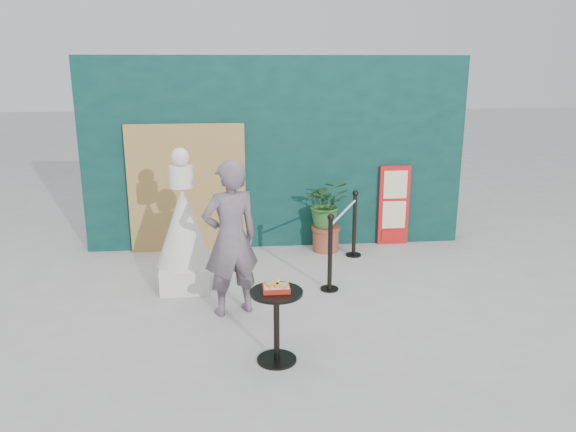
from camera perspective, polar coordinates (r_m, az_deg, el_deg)
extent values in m
plane|color=#ADAAA5|center=(6.39, 1.07, -11.56)|extent=(60.00, 60.00, 0.00)
cube|color=#0A2F2C|center=(8.94, -1.22, 6.39)|extent=(6.00, 0.30, 3.00)
cube|color=tan|center=(8.84, -10.20, 2.74)|extent=(1.80, 0.08, 2.00)
imported|color=slate|center=(6.52, -5.84, -2.30)|extent=(0.79, 0.65, 1.85)
cube|color=red|center=(9.27, 10.69, 1.08)|extent=(0.50, 0.06, 1.30)
cube|color=beige|center=(9.16, 10.86, 3.15)|extent=(0.38, 0.02, 0.45)
cube|color=beige|center=(9.28, 10.71, 0.13)|extent=(0.38, 0.02, 0.45)
cube|color=red|center=(9.37, 10.60, -1.94)|extent=(0.38, 0.02, 0.18)
cube|color=white|center=(7.56, -10.31, -6.00)|extent=(0.63, 0.63, 0.34)
cone|color=silver|center=(7.34, -10.56, -1.02)|extent=(0.73, 0.73, 1.03)
cylinder|color=white|center=(7.19, -10.81, 3.95)|extent=(0.30, 0.30, 0.27)
sphere|color=silver|center=(7.15, -10.91, 5.92)|extent=(0.23, 0.23, 0.23)
cylinder|color=black|center=(5.81, -1.15, -14.36)|extent=(0.40, 0.40, 0.02)
cylinder|color=black|center=(5.65, -1.17, -11.28)|extent=(0.06, 0.06, 0.72)
cylinder|color=black|center=(5.49, -1.19, -7.78)|extent=(0.52, 0.52, 0.03)
cube|color=#B42313|center=(5.48, -1.19, -7.39)|extent=(0.26, 0.19, 0.05)
cube|color=red|center=(5.47, -1.19, -7.13)|extent=(0.24, 0.17, 0.00)
cube|color=#D08F4C|center=(5.47, -1.62, -6.96)|extent=(0.15, 0.14, 0.02)
cube|color=gold|center=(5.45, -0.65, -7.04)|extent=(0.13, 0.13, 0.02)
cone|color=yellow|center=(5.50, -1.03, -6.61)|extent=(0.06, 0.06, 0.06)
cylinder|color=brown|center=(8.91, 3.84, -2.47)|extent=(0.41, 0.41, 0.34)
cylinder|color=#974B31|center=(8.85, 3.86, -1.24)|extent=(0.45, 0.45, 0.06)
imported|color=#2B5926|center=(8.75, 3.91, 1.30)|extent=(0.68, 0.59, 0.75)
cylinder|color=black|center=(7.47, 4.22, -7.39)|extent=(0.24, 0.24, 0.02)
cylinder|color=black|center=(7.30, 4.29, -3.99)|extent=(0.06, 0.06, 0.96)
sphere|color=black|center=(7.15, 4.37, -0.13)|extent=(0.09, 0.09, 0.09)
cylinder|color=black|center=(8.77, 6.66, -3.94)|extent=(0.24, 0.24, 0.02)
cylinder|color=black|center=(8.63, 6.76, -0.99)|extent=(0.06, 0.06, 0.96)
sphere|color=black|center=(8.50, 6.87, 2.31)|extent=(0.09, 0.09, 0.09)
cylinder|color=silver|center=(7.85, 5.70, 0.42)|extent=(0.63, 1.31, 0.03)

